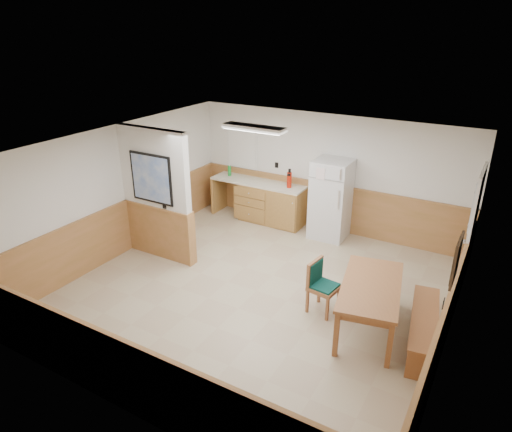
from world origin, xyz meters
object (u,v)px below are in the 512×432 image
Objects in this scene: fire_extinguisher at (289,179)px; soap_bottle at (230,171)px; dining_chair at (319,282)px; dining_bench at (424,323)px; dining_table at (371,290)px; refrigerator at (331,199)px.

soap_bottle is (-1.56, 0.04, -0.06)m from fire_extinguisher.
dining_chair is 4.36m from soap_bottle.
dining_chair is at bearing 169.84° from dining_bench.
soap_bottle is at bearing 135.55° from dining_table.
dining_table is 3.84m from fire_extinguisher.
dining_bench is 1.60m from dining_chair.
fire_extinguisher reaches higher than soap_bottle.
dining_table is 1.04× the size of dining_bench.
refrigerator is 0.95× the size of dining_table.
fire_extinguisher reaches higher than dining_bench.
soap_bottle is at bearing -169.58° from fire_extinguisher.
soap_bottle is at bearing 142.52° from dining_bench.
fire_extinguisher is at bearing 176.13° from refrigerator.
fire_extinguisher is at bearing 133.13° from dining_bench.
refrigerator is 0.99× the size of dining_bench.
dining_table is (1.67, -2.68, -0.18)m from refrigerator.
refrigerator is 3.63m from dining_bench.
dining_chair is at bearing -72.58° from refrigerator.
soap_bottle reaches higher than dining_chair.
dining_bench is at bearing -7.05° from dining_table.
refrigerator reaches higher than soap_bottle.
dining_bench is at bearing -26.16° from fire_extinguisher.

